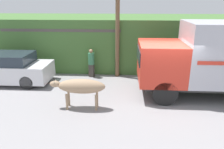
{
  "coord_description": "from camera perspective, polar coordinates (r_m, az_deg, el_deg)",
  "views": [
    {
      "loc": [
        -1.64,
        -8.61,
        4.07
      ],
      "look_at": [
        -2.17,
        -0.11,
        1.16
      ],
      "focal_mm": 35.0,
      "sensor_mm": 36.0,
      "label": 1
    }
  ],
  "objects": [
    {
      "name": "building_backdrop",
      "position": [
        13.96,
        -11.58,
        7.05
      ],
      "size": [
        6.69,
        2.7,
        2.58
      ],
      "color": "#99ADB7",
      "rests_on": "ground_plane"
    },
    {
      "name": "brown_cow",
      "position": [
        8.5,
        -8.25,
        -3.15
      ],
      "size": [
        2.16,
        0.57,
        1.22
      ],
      "rotation": [
        0.0,
        0.0,
        -0.08
      ],
      "color": "#9E7F60",
      "rests_on": "ground_plane"
    },
    {
      "name": "cargo_truck",
      "position": [
        10.34,
        26.18,
        4.01
      ],
      "size": [
        6.35,
        2.45,
        3.24
      ],
      "rotation": [
        0.0,
        0.0,
        0.01
      ],
      "color": "#2D2D2D",
      "rests_on": "ground_plane"
    },
    {
      "name": "utility_pole",
      "position": [
        11.75,
        1.44,
        12.35
      ],
      "size": [
        0.9,
        0.22,
        5.24
      ],
      "color": "brown",
      "rests_on": "ground_plane"
    },
    {
      "name": "pedestrian_on_hill",
      "position": [
        12.03,
        -5.43,
        3.28
      ],
      "size": [
        0.41,
        0.41,
        1.57
      ],
      "rotation": [
        0.0,
        0.0,
        2.86
      ],
      "color": "#38332D",
      "rests_on": "ground_plane"
    },
    {
      "name": "ground_plane",
      "position": [
        9.66,
        13.07,
        -6.58
      ],
      "size": [
        60.0,
        60.0,
        0.0
      ],
      "primitive_type": "plane",
      "color": "gray"
    },
    {
      "name": "hillside_embankment",
      "position": [
        15.11,
        9.86,
        8.91
      ],
      "size": [
        32.0,
        5.89,
        3.06
      ],
      "color": "#426B33",
      "rests_on": "ground_plane"
    },
    {
      "name": "parked_suv",
      "position": [
        12.39,
        -25.97,
        1.4
      ],
      "size": [
        4.55,
        1.82,
        1.55
      ],
      "rotation": [
        0.0,
        0.0,
        -0.07
      ],
      "color": "silver",
      "rests_on": "ground_plane"
    }
  ]
}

